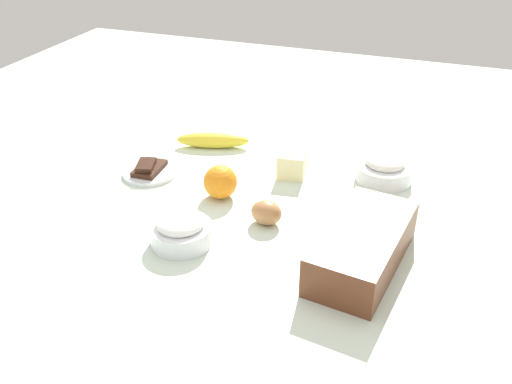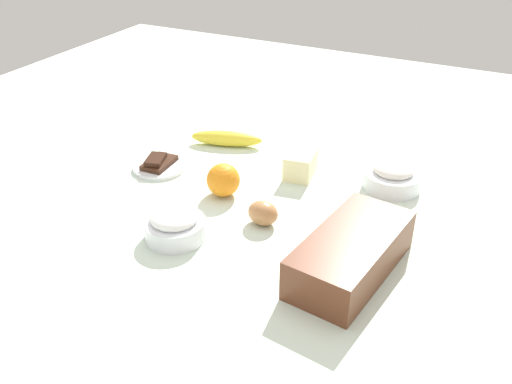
{
  "view_description": "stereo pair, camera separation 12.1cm",
  "coord_description": "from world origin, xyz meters",
  "px_view_note": "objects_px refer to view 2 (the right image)",
  "views": [
    {
      "loc": [
        0.98,
        0.36,
        0.65
      ],
      "look_at": [
        0.0,
        0.0,
        0.04
      ],
      "focal_mm": 39.62,
      "sensor_mm": 36.0,
      "label": 1
    },
    {
      "loc": [
        0.93,
        0.47,
        0.65
      ],
      "look_at": [
        0.0,
        0.0,
        0.04
      ],
      "focal_mm": 39.62,
      "sensor_mm": 36.0,
      "label": 2
    }
  ],
  "objects_px": {
    "chocolate_plate": "(159,165)",
    "egg_near_butter": "(263,213)",
    "banana": "(227,138)",
    "flour_bowl": "(393,176)",
    "orange_fruit": "(223,180)",
    "butter_block": "(300,164)",
    "loaf_pan": "(351,253)",
    "sugar_bowl": "(175,225)"
  },
  "relations": [
    {
      "from": "loaf_pan",
      "to": "orange_fruit",
      "type": "distance_m",
      "value": 0.37
    },
    {
      "from": "banana",
      "to": "butter_block",
      "type": "height_order",
      "value": "butter_block"
    },
    {
      "from": "chocolate_plate",
      "to": "sugar_bowl",
      "type": "bearing_deg",
      "value": 41.17
    },
    {
      "from": "orange_fruit",
      "to": "flour_bowl",
      "type": "bearing_deg",
      "value": 121.23
    },
    {
      "from": "sugar_bowl",
      "to": "chocolate_plate",
      "type": "relative_size",
      "value": 0.94
    },
    {
      "from": "butter_block",
      "to": "egg_near_butter",
      "type": "height_order",
      "value": "butter_block"
    },
    {
      "from": "loaf_pan",
      "to": "sugar_bowl",
      "type": "xyz_separation_m",
      "value": [
        0.05,
        -0.35,
        -0.01
      ]
    },
    {
      "from": "flour_bowl",
      "to": "sugar_bowl",
      "type": "bearing_deg",
      "value": -40.54
    },
    {
      "from": "sugar_bowl",
      "to": "banana",
      "type": "height_order",
      "value": "sugar_bowl"
    },
    {
      "from": "loaf_pan",
      "to": "flour_bowl",
      "type": "xyz_separation_m",
      "value": [
        -0.34,
        -0.01,
        -0.01
      ]
    },
    {
      "from": "flour_bowl",
      "to": "egg_near_butter",
      "type": "height_order",
      "value": "flour_bowl"
    },
    {
      "from": "butter_block",
      "to": "chocolate_plate",
      "type": "height_order",
      "value": "butter_block"
    },
    {
      "from": "banana",
      "to": "orange_fruit",
      "type": "xyz_separation_m",
      "value": [
        0.23,
        0.12,
        0.02
      ]
    },
    {
      "from": "banana",
      "to": "egg_near_butter",
      "type": "relative_size",
      "value": 2.91
    },
    {
      "from": "orange_fruit",
      "to": "butter_block",
      "type": "height_order",
      "value": "orange_fruit"
    },
    {
      "from": "flour_bowl",
      "to": "orange_fruit",
      "type": "xyz_separation_m",
      "value": [
        0.2,
        -0.33,
        0.01
      ]
    },
    {
      "from": "flour_bowl",
      "to": "chocolate_plate",
      "type": "bearing_deg",
      "value": -72.95
    },
    {
      "from": "flour_bowl",
      "to": "banana",
      "type": "relative_size",
      "value": 0.7
    },
    {
      "from": "butter_block",
      "to": "egg_near_butter",
      "type": "relative_size",
      "value": 1.38
    },
    {
      "from": "chocolate_plate",
      "to": "egg_near_butter",
      "type": "bearing_deg",
      "value": 72.65
    },
    {
      "from": "flour_bowl",
      "to": "banana",
      "type": "distance_m",
      "value": 0.45
    },
    {
      "from": "egg_near_butter",
      "to": "chocolate_plate",
      "type": "bearing_deg",
      "value": -107.35
    },
    {
      "from": "banana",
      "to": "butter_block",
      "type": "distance_m",
      "value": 0.25
    },
    {
      "from": "loaf_pan",
      "to": "banana",
      "type": "distance_m",
      "value": 0.59
    },
    {
      "from": "loaf_pan",
      "to": "chocolate_plate",
      "type": "bearing_deg",
      "value": -99.74
    },
    {
      "from": "egg_near_butter",
      "to": "chocolate_plate",
      "type": "height_order",
      "value": "egg_near_butter"
    },
    {
      "from": "loaf_pan",
      "to": "flour_bowl",
      "type": "distance_m",
      "value": 0.34
    },
    {
      "from": "banana",
      "to": "loaf_pan",
      "type": "bearing_deg",
      "value": 51.64
    },
    {
      "from": "chocolate_plate",
      "to": "butter_block",
      "type": "bearing_deg",
      "value": 111.04
    },
    {
      "from": "orange_fruit",
      "to": "egg_near_butter",
      "type": "xyz_separation_m",
      "value": [
        0.07,
        0.13,
        -0.01
      ]
    },
    {
      "from": "banana",
      "to": "flour_bowl",
      "type": "bearing_deg",
      "value": 86.66
    },
    {
      "from": "orange_fruit",
      "to": "chocolate_plate",
      "type": "distance_m",
      "value": 0.21
    },
    {
      "from": "loaf_pan",
      "to": "chocolate_plate",
      "type": "height_order",
      "value": "loaf_pan"
    },
    {
      "from": "loaf_pan",
      "to": "butter_block",
      "type": "height_order",
      "value": "loaf_pan"
    },
    {
      "from": "loaf_pan",
      "to": "orange_fruit",
      "type": "xyz_separation_m",
      "value": [
        -0.14,
        -0.34,
        -0.0
      ]
    },
    {
      "from": "banana",
      "to": "butter_block",
      "type": "bearing_deg",
      "value": 74.44
    },
    {
      "from": "flour_bowl",
      "to": "egg_near_butter",
      "type": "bearing_deg",
      "value": -36.81
    },
    {
      "from": "orange_fruit",
      "to": "loaf_pan",
      "type": "bearing_deg",
      "value": 68.07
    },
    {
      "from": "loaf_pan",
      "to": "sugar_bowl",
      "type": "distance_m",
      "value": 0.35
    },
    {
      "from": "loaf_pan",
      "to": "flour_bowl",
      "type": "relative_size",
      "value": 2.24
    },
    {
      "from": "banana",
      "to": "sugar_bowl",
      "type": "bearing_deg",
      "value": 15.49
    },
    {
      "from": "orange_fruit",
      "to": "banana",
      "type": "bearing_deg",
      "value": -152.41
    }
  ]
}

